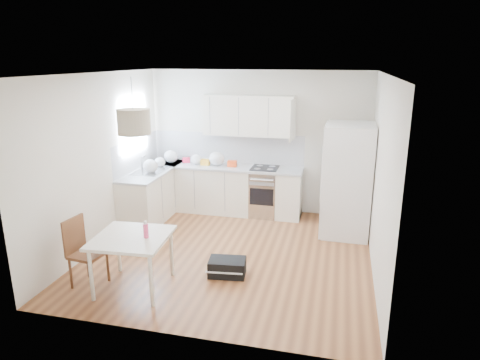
% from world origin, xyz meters
% --- Properties ---
extents(floor, '(4.20, 4.20, 0.00)m').
position_xyz_m(floor, '(0.00, 0.00, 0.00)').
color(floor, brown).
rests_on(floor, ground).
extents(ceiling, '(4.20, 4.20, 0.00)m').
position_xyz_m(ceiling, '(0.00, 0.00, 2.70)').
color(ceiling, white).
rests_on(ceiling, wall_back).
extents(wall_back, '(4.20, 0.00, 4.20)m').
position_xyz_m(wall_back, '(0.00, 2.10, 1.35)').
color(wall_back, silver).
rests_on(wall_back, floor).
extents(wall_left, '(0.00, 4.20, 4.20)m').
position_xyz_m(wall_left, '(-2.10, 0.00, 1.35)').
color(wall_left, silver).
rests_on(wall_left, floor).
extents(wall_right, '(0.00, 4.20, 4.20)m').
position_xyz_m(wall_right, '(2.10, 0.00, 1.35)').
color(wall_right, silver).
rests_on(wall_right, floor).
extents(window_glassblock, '(0.02, 1.00, 1.00)m').
position_xyz_m(window_glassblock, '(-2.09, 1.15, 1.75)').
color(window_glassblock, '#BFE0F9').
rests_on(window_glassblock, wall_left).
extents(cabinets_back, '(3.00, 0.60, 0.88)m').
position_xyz_m(cabinets_back, '(-0.60, 1.80, 0.44)').
color(cabinets_back, white).
rests_on(cabinets_back, floor).
extents(cabinets_left, '(0.60, 1.80, 0.88)m').
position_xyz_m(cabinets_left, '(-1.80, 1.20, 0.44)').
color(cabinets_left, white).
rests_on(cabinets_left, floor).
extents(counter_back, '(3.02, 0.64, 0.04)m').
position_xyz_m(counter_back, '(-0.60, 1.80, 0.90)').
color(counter_back, '#ACAEB1').
rests_on(counter_back, cabinets_back).
extents(counter_left, '(0.64, 1.82, 0.04)m').
position_xyz_m(counter_left, '(-1.80, 1.20, 0.90)').
color(counter_left, '#ACAEB1').
rests_on(counter_left, cabinets_left).
extents(backsplash_back, '(3.00, 0.01, 0.58)m').
position_xyz_m(backsplash_back, '(-0.60, 2.09, 1.21)').
color(backsplash_back, white).
rests_on(backsplash_back, wall_back).
extents(backsplash_left, '(0.01, 1.80, 0.58)m').
position_xyz_m(backsplash_left, '(-2.09, 1.20, 1.21)').
color(backsplash_left, white).
rests_on(backsplash_left, wall_left).
extents(upper_cabinets, '(1.70, 0.32, 0.75)m').
position_xyz_m(upper_cabinets, '(-0.15, 1.94, 1.88)').
color(upper_cabinets, white).
rests_on(upper_cabinets, wall_back).
extents(range_oven, '(0.50, 0.61, 0.88)m').
position_xyz_m(range_oven, '(0.20, 1.80, 0.44)').
color(range_oven, '#B4B6B9').
rests_on(range_oven, floor).
extents(sink, '(0.50, 0.80, 0.16)m').
position_xyz_m(sink, '(-1.80, 1.15, 0.92)').
color(sink, '#B4B6B9').
rests_on(sink, counter_left).
extents(refrigerator, '(0.91, 0.96, 1.88)m').
position_xyz_m(refrigerator, '(1.71, 1.27, 0.94)').
color(refrigerator, white).
rests_on(refrigerator, floor).
extents(dining_table, '(0.98, 0.98, 0.72)m').
position_xyz_m(dining_table, '(-0.97, -1.27, 0.65)').
color(dining_table, beige).
rests_on(dining_table, floor).
extents(dining_chair, '(0.43, 0.43, 0.92)m').
position_xyz_m(dining_chair, '(-1.57, -1.35, 0.46)').
color(dining_chair, '#523418').
rests_on(dining_chair, floor).
extents(drink_bottle, '(0.07, 0.07, 0.22)m').
position_xyz_m(drink_bottle, '(-0.76, -1.27, 0.84)').
color(drink_bottle, '#F24378').
rests_on(drink_bottle, dining_table).
extents(gym_bag, '(0.54, 0.39, 0.23)m').
position_xyz_m(gym_bag, '(0.13, -0.67, 0.12)').
color(gym_bag, black).
rests_on(gym_bag, floor).
extents(pendant_lamp, '(0.50, 0.50, 0.30)m').
position_xyz_m(pendant_lamp, '(-0.85, -1.22, 2.18)').
color(pendant_lamp, '#BBAB8F').
rests_on(pendant_lamp, ceiling).
extents(grocery_bag_a, '(0.28, 0.23, 0.25)m').
position_xyz_m(grocery_bag_a, '(-1.67, 1.80, 1.04)').
color(grocery_bag_a, white).
rests_on(grocery_bag_a, counter_back).
extents(grocery_bag_b, '(0.22, 0.19, 0.20)m').
position_xyz_m(grocery_bag_b, '(-1.14, 1.78, 1.02)').
color(grocery_bag_b, white).
rests_on(grocery_bag_b, counter_back).
extents(grocery_bag_c, '(0.30, 0.25, 0.27)m').
position_xyz_m(grocery_bag_c, '(-0.73, 1.79, 1.05)').
color(grocery_bag_c, white).
rests_on(grocery_bag_c, counter_back).
extents(grocery_bag_d, '(0.20, 0.17, 0.18)m').
position_xyz_m(grocery_bag_d, '(-1.75, 1.45, 1.01)').
color(grocery_bag_d, white).
rests_on(grocery_bag_d, counter_back).
extents(grocery_bag_e, '(0.27, 0.23, 0.24)m').
position_xyz_m(grocery_bag_e, '(-1.74, 1.02, 1.04)').
color(grocery_bag_e, white).
rests_on(grocery_bag_e, counter_left).
extents(snack_orange, '(0.18, 0.11, 0.12)m').
position_xyz_m(snack_orange, '(-0.43, 1.77, 0.98)').
color(snack_orange, red).
rests_on(snack_orange, counter_back).
extents(snack_yellow, '(0.17, 0.11, 0.11)m').
position_xyz_m(snack_yellow, '(-0.96, 1.77, 0.98)').
color(snack_yellow, orange).
rests_on(snack_yellow, counter_back).
extents(snack_red, '(0.17, 0.13, 0.10)m').
position_xyz_m(snack_red, '(-1.39, 1.89, 0.97)').
color(snack_red, red).
rests_on(snack_red, counter_back).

